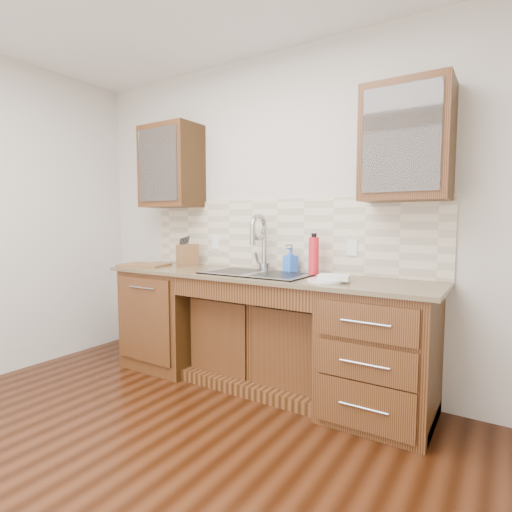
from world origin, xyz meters
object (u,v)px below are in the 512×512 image
Objects in this scene: water_bottle at (314,256)px; knife_block at (188,255)px; plate at (325,280)px; cutting_board at (144,265)px; soap_bottle at (290,260)px.

water_bottle is 1.45× the size of knife_block.
water_bottle is 1.24m from knife_block.
water_bottle is at bearing 21.70° from knife_block.
cutting_board is (-1.77, 0.01, 0.00)m from plate.
water_bottle is 1.14× the size of plate.
cutting_board reaches higher than plate.
soap_bottle is at bearing 24.46° from knife_block.
knife_block is at bearing 34.28° from cutting_board.
water_bottle reaches higher than soap_bottle.
water_bottle is 1.59m from cutting_board.
soap_bottle reaches higher than cutting_board.
soap_bottle reaches higher than knife_block.
water_bottle is (0.22, -0.04, 0.04)m from soap_bottle.
water_bottle reaches higher than plate.
plate is (0.43, -0.31, -0.09)m from soap_bottle.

